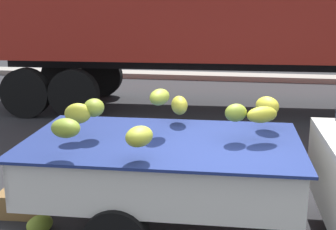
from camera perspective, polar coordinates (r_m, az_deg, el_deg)
curb_strip at (r=15.21m, az=9.07°, el=4.60°), size 80.00×0.80×0.16m
fallen_banana_bunch_near_tailgate at (r=5.55m, az=-15.39°, el=-12.75°), size 0.37×0.39×0.20m
produce_crate at (r=6.01m, az=-17.46°, el=-10.25°), size 0.54×0.39×0.29m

